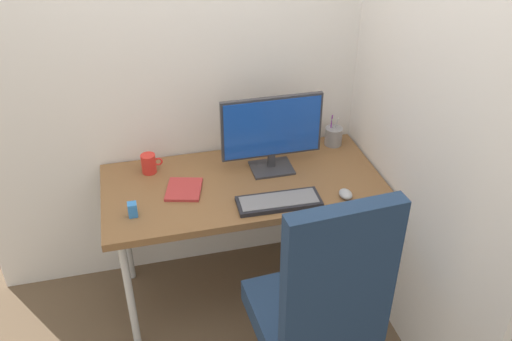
# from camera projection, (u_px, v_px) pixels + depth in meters

# --- Properties ---
(ground_plane) EXTENTS (8.00, 8.00, 0.00)m
(ground_plane) POSITION_uv_depth(u_px,v_px,m) (245.00, 289.00, 3.16)
(ground_plane) COLOR brown
(wall_back) EXTENTS (2.67, 0.04, 2.80)m
(wall_back) POSITION_uv_depth(u_px,v_px,m) (225.00, 32.00, 2.70)
(wall_back) COLOR white
(wall_back) RESTS_ON ground_plane
(wall_side_right) EXTENTS (0.04, 1.94, 2.80)m
(wall_side_right) POSITION_uv_depth(u_px,v_px,m) (412.00, 59.00, 2.41)
(wall_side_right) COLOR white
(wall_side_right) RESTS_ON ground_plane
(desk) EXTENTS (1.40, 0.67, 0.75)m
(desk) POSITION_uv_depth(u_px,v_px,m) (243.00, 191.00, 2.79)
(desk) COLOR brown
(desk) RESTS_ON ground_plane
(office_chair) EXTENTS (0.61, 0.62, 1.23)m
(office_chair) POSITION_uv_depth(u_px,v_px,m) (320.00, 307.00, 2.20)
(office_chair) COLOR black
(office_chair) RESTS_ON ground_plane
(monitor) EXTENTS (0.52, 0.17, 0.40)m
(monitor) POSITION_uv_depth(u_px,v_px,m) (272.00, 131.00, 2.75)
(monitor) COLOR #333338
(monitor) RESTS_ON desk
(keyboard) EXTENTS (0.40, 0.16, 0.02)m
(keyboard) POSITION_uv_depth(u_px,v_px,m) (279.00, 202.00, 2.60)
(keyboard) COLOR black
(keyboard) RESTS_ON desk
(mouse) EXTENTS (0.06, 0.08, 0.04)m
(mouse) POSITION_uv_depth(u_px,v_px,m) (346.00, 194.00, 2.64)
(mouse) COLOR #9EA0A5
(mouse) RESTS_ON desk
(pen_holder) EXTENTS (0.10, 0.10, 0.18)m
(pen_holder) POSITION_uv_depth(u_px,v_px,m) (333.00, 136.00, 3.05)
(pen_holder) COLOR gray
(pen_holder) RESTS_ON desk
(notebook) EXTENTS (0.21, 0.23, 0.01)m
(notebook) POSITION_uv_depth(u_px,v_px,m) (184.00, 189.00, 2.69)
(notebook) COLOR #B23333
(notebook) RESTS_ON desk
(coffee_mug) EXTENTS (0.11, 0.08, 0.10)m
(coffee_mug) POSITION_uv_depth(u_px,v_px,m) (149.00, 164.00, 2.81)
(coffee_mug) COLOR red
(coffee_mug) RESTS_ON desk
(desk_clamp_accessory) EXTENTS (0.04, 0.04, 0.07)m
(desk_clamp_accessory) POSITION_uv_depth(u_px,v_px,m) (133.00, 210.00, 2.50)
(desk_clamp_accessory) COLOR #337FD8
(desk_clamp_accessory) RESTS_ON desk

